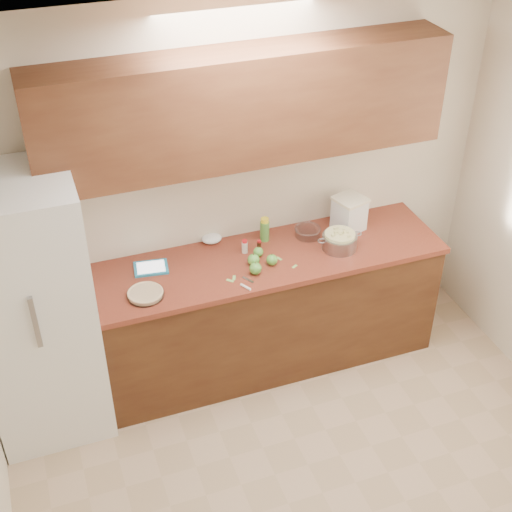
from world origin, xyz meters
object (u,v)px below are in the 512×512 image
object	(u,v)px
pie	(145,294)
tablet	(151,268)
flour_canister	(349,213)
colander	(340,241)

from	to	relation	value
pie	tablet	world-z (taller)	pie
flour_canister	colander	bearing A→B (deg)	-129.03
tablet	pie	bearing A→B (deg)	-101.41
flour_canister	tablet	bearing A→B (deg)	-179.69
flour_canister	tablet	world-z (taller)	flour_canister
colander	flour_canister	xyz separation A→B (m)	(0.17, 0.21, 0.07)
pie	tablet	distance (m)	0.29
colander	flour_canister	world-z (taller)	flour_canister
tablet	flour_canister	bearing A→B (deg)	8.42
pie	flour_canister	xyz separation A→B (m)	(1.54, 0.28, 0.11)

